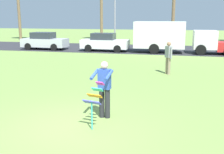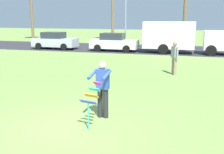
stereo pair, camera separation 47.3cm
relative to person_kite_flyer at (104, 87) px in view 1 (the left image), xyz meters
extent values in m
plane|color=olive|center=(-0.70, -0.90, -0.95)|extent=(120.00, 120.00, 0.00)
cube|color=#2D2D33|center=(-0.70, 18.55, -0.95)|extent=(120.00, 8.00, 0.01)
cylinder|color=#26262B|center=(0.09, 0.01, -0.50)|extent=(0.16, 0.16, 0.90)
cylinder|color=#26262B|center=(-0.09, 0.03, -0.50)|extent=(0.16, 0.16, 0.90)
cube|color=#2D4CA5|center=(0.00, 0.02, 0.25)|extent=(0.38, 0.25, 0.60)
sphere|color=beige|center=(0.00, 0.02, 0.67)|extent=(0.22, 0.22, 0.22)
cylinder|color=#2D4CA5|center=(0.20, -0.24, 0.43)|extent=(0.13, 0.59, 0.24)
cylinder|color=#2D4CA5|center=(-0.24, -0.21, 0.43)|extent=(0.13, 0.59, 0.24)
cube|color=#D83399|center=(0.00, -0.47, 0.24)|extent=(0.25, 0.18, 0.12)
cube|color=#33BFBF|center=(-0.03, -0.63, 0.10)|extent=(0.34, 0.20, 0.12)
cube|color=orange|center=(-0.07, -0.79, -0.04)|extent=(0.44, 0.22, 0.12)
cube|color=#4C4CCC|center=(-0.10, -0.95, -0.17)|extent=(0.53, 0.25, 0.12)
cylinder|color=#33BFBF|center=(-0.10, -0.95, -0.56)|extent=(0.04, 0.04, 0.77)
cube|color=silver|center=(-9.94, 16.15, -0.31)|extent=(4.22, 1.75, 0.76)
cube|color=#282D38|center=(-10.09, 16.15, 0.35)|extent=(2.03, 1.42, 0.60)
cylinder|color=black|center=(-8.63, 16.94, -0.63)|extent=(0.64, 0.23, 0.64)
cylinder|color=black|center=(-8.65, 15.33, -0.63)|extent=(0.64, 0.23, 0.64)
cylinder|color=black|center=(-11.24, 16.97, -0.63)|extent=(0.64, 0.23, 0.64)
cylinder|color=black|center=(-11.25, 15.36, -0.63)|extent=(0.64, 0.23, 0.64)
cube|color=white|center=(-4.11, 16.15, -0.31)|extent=(4.21, 1.73, 0.76)
cube|color=#282D38|center=(-4.26, 16.15, 0.35)|extent=(2.03, 1.41, 0.60)
cylinder|color=black|center=(-2.80, 16.95, -0.63)|extent=(0.64, 0.23, 0.64)
cylinder|color=black|center=(-2.82, 15.33, -0.63)|extent=(0.64, 0.23, 0.64)
cylinder|color=black|center=(-5.41, 16.97, -0.63)|extent=(0.64, 0.23, 0.64)
cylinder|color=black|center=(-5.42, 15.35, -0.63)|extent=(0.64, 0.23, 0.64)
cube|color=silver|center=(4.35, 16.18, 0.22)|extent=(1.82, 1.92, 1.50)
cube|color=silver|center=(0.65, 16.14, 0.57)|extent=(4.22, 2.05, 2.20)
cylinder|color=black|center=(3.99, 17.10, -0.53)|extent=(0.84, 0.29, 0.84)
cylinder|color=black|center=(4.01, 15.26, -0.53)|extent=(0.84, 0.29, 0.84)
cylinder|color=black|center=(0.29, 17.06, -0.53)|extent=(0.84, 0.29, 0.84)
cylinder|color=black|center=(0.31, 15.22, -0.53)|extent=(0.84, 0.29, 0.84)
cylinder|color=black|center=(6.06, 16.96, -0.63)|extent=(0.64, 0.22, 0.64)
cylinder|color=brown|center=(-17.56, 24.62, 2.92)|extent=(0.36, 0.36, 7.74)
cylinder|color=brown|center=(-7.29, 26.81, 2.88)|extent=(0.36, 0.36, 7.67)
cylinder|color=brown|center=(1.63, 24.30, 2.40)|extent=(0.36, 0.36, 6.70)
cylinder|color=#9E9EA3|center=(-4.81, 23.44, 2.55)|extent=(0.16, 0.16, 7.00)
cylinder|color=gray|center=(1.73, 7.00, -0.50)|extent=(0.16, 0.16, 0.90)
cylinder|color=gray|center=(1.62, 7.15, -0.50)|extent=(0.16, 0.16, 0.90)
cube|color=gray|center=(1.67, 7.07, 0.25)|extent=(0.39, 0.42, 0.60)
sphere|color=#9E7051|center=(1.67, 7.07, 0.67)|extent=(0.22, 0.22, 0.22)
cylinder|color=gray|center=(1.81, 6.88, 0.21)|extent=(0.09, 0.09, 0.58)
cylinder|color=gray|center=(1.53, 7.27, 0.21)|extent=(0.09, 0.09, 0.58)
camera|label=1|loc=(2.00, -7.67, 2.05)|focal=44.12mm
camera|label=2|loc=(2.46, -7.55, 2.05)|focal=44.12mm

